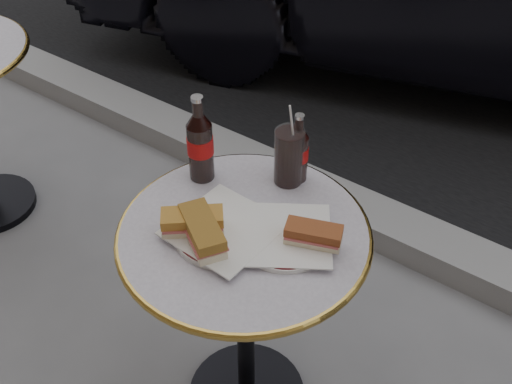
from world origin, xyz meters
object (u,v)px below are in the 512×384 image
Objects in this scene: plate_left at (224,231)px; plate_right at (285,237)px; cola_glass at (289,156)px; bistro_table at (246,325)px; cola_bottle_left at (200,138)px; cola_bottle_right at (298,148)px.

plate_left is 0.15m from plate_right.
plate_right is at bearing -58.34° from cola_glass.
plate_left is 1.53× the size of cola_glass.
cola_glass is (-0.02, 0.22, 0.45)m from bistro_table.
plate_right is at bearing -12.37° from cola_bottle_left.
plate_left is (-0.03, -0.03, 0.37)m from bistro_table.
plate_right is 1.13× the size of cola_bottle_right.
plate_right is at bearing 19.66° from bistro_table.
cola_bottle_left reaches higher than plate_left.
cola_bottle_left is 1.55× the size of cola_glass.
plate_left is at bearing -95.86° from cola_bottle_right.
cola_glass reaches higher than bistro_table.
bistro_table is at bearing -85.38° from cola_glass.
bistro_table is at bearing -25.70° from cola_bottle_left.
cola_bottle_right reaches higher than plate_right.
cola_bottle_right is at bearing 91.15° from bistro_table.
cola_bottle_right is 1.25× the size of cola_glass.
bistro_table is 2.96× the size of cola_bottle_left.
cola_glass is at bearing 94.62° from bistro_table.
cola_bottle_right reaches higher than plate_left.
bistro_table is 3.23× the size of plate_right.
cola_glass reaches higher than plate_left.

